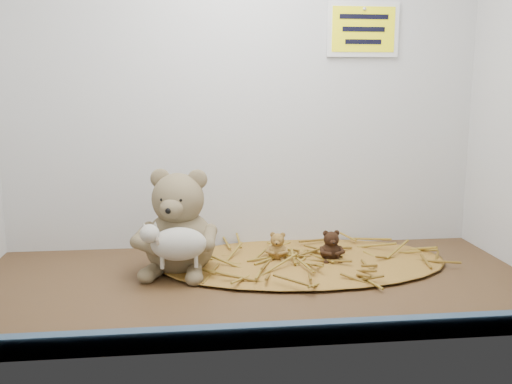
{
  "coord_description": "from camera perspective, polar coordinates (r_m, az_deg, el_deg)",
  "views": [
    {
      "loc": [
        -13.46,
        -114.04,
        41.57
      ],
      "look_at": [
        0.01,
        2.97,
        19.22
      ],
      "focal_mm": 40.0,
      "sensor_mm": 36.0,
      "label": 1
    }
  ],
  "objects": [
    {
      "name": "mini_teddy_brown",
      "position": [
        1.34,
        7.51,
        -5.2
      ],
      "size": [
        5.93,
        6.26,
        7.29
      ],
      "primitive_type": null,
      "rotation": [
        0.0,
        0.0,
        -0.01
      ],
      "color": "black",
      "rests_on": "straw_bed"
    },
    {
      "name": "alcove_shell",
      "position": [
        1.24,
        -0.33,
        12.33
      ],
      "size": [
        120.4,
        60.2,
        90.4
      ],
      "color": "#442B17",
      "rests_on": "ground"
    },
    {
      "name": "toy_lamb",
      "position": [
        1.2,
        -7.73,
        -5.18
      ],
      "size": [
        15.14,
        9.24,
        9.79
      ],
      "primitive_type": null,
      "color": "#B2B0A0",
      "rests_on": "main_teddy"
    },
    {
      "name": "mini_teddy_tan",
      "position": [
        1.34,
        2.16,
        -5.29
      ],
      "size": [
        6.56,
        6.77,
        6.59
      ],
      "primitive_type": null,
      "rotation": [
        0.0,
        0.0,
        -0.26
      ],
      "color": "olive",
      "rests_on": "straw_bed"
    },
    {
      "name": "straw_bed",
      "position": [
        1.35,
        4.81,
        -6.93
      ],
      "size": [
        67.31,
        39.08,
        1.3
      ],
      "primitive_type": "ellipsoid",
      "color": "#865F1C",
      "rests_on": "shelf_floor"
    },
    {
      "name": "wall_sign",
      "position": [
        1.5,
        10.65,
        15.69
      ],
      "size": [
        16.0,
        1.2,
        11.0
      ],
      "primitive_type": "cube",
      "color": "#FFF50D",
      "rests_on": "back_wall"
    },
    {
      "name": "front_rail",
      "position": [
        0.95,
        2.25,
        -14.01
      ],
      "size": [
        119.28,
        2.2,
        3.6
      ],
      "primitive_type": "cube",
      "color": "#3B5A72",
      "rests_on": "shelf_floor"
    },
    {
      "name": "main_teddy",
      "position": [
        1.28,
        -7.69,
        -2.92
      ],
      "size": [
        23.27,
        24.01,
        23.32
      ],
      "primitive_type": null,
      "rotation": [
        0.0,
        0.0,
        -0.26
      ],
      "color": "#7E6B4D",
      "rests_on": "shelf_floor"
    }
  ]
}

